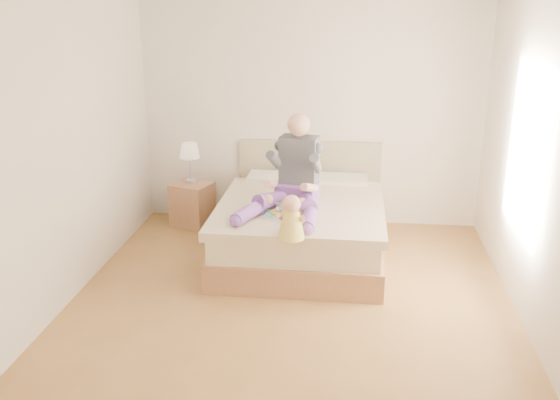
# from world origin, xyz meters

# --- Properties ---
(room) EXTENTS (4.02, 4.22, 2.71)m
(room) POSITION_xyz_m (0.08, 0.01, 1.51)
(room) COLOR brown
(room) RESTS_ON ground
(bed) EXTENTS (1.70, 2.18, 1.00)m
(bed) POSITION_xyz_m (0.00, 1.08, 0.32)
(bed) COLOR #8B5E41
(bed) RESTS_ON ground
(nightstand) EXTENTS (0.53, 0.50, 0.52)m
(nightstand) POSITION_xyz_m (-1.38, 1.73, 0.26)
(nightstand) COLOR #8B5E41
(nightstand) RESTS_ON ground
(lamp) EXTENTS (0.24, 0.24, 0.48)m
(lamp) POSITION_xyz_m (-1.39, 1.76, 0.89)
(lamp) COLOR silver
(lamp) RESTS_ON nightstand
(adult) EXTENTS (0.81, 1.21, 0.95)m
(adult) POSITION_xyz_m (-0.07, 0.84, 0.89)
(adult) COLOR #673A92
(adult) RESTS_ON bed
(tray) EXTENTS (0.51, 0.45, 0.12)m
(tray) POSITION_xyz_m (-0.11, 0.49, 0.64)
(tray) COLOR silver
(tray) RESTS_ON bed
(baby) EXTENTS (0.26, 0.36, 0.40)m
(baby) POSITION_xyz_m (0.00, -0.04, 0.77)
(baby) COLOR #EBD24A
(baby) RESTS_ON bed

